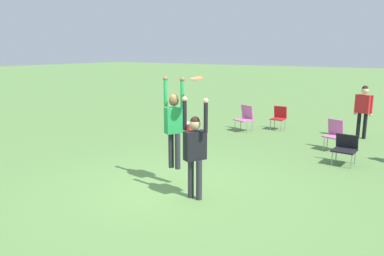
{
  "coord_description": "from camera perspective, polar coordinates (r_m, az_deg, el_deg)",
  "views": [
    {
      "loc": [
        4.44,
        -6.08,
        2.92
      ],
      "look_at": [
        0.24,
        0.38,
        1.3
      ],
      "focal_mm": 35.0,
      "sensor_mm": 36.0,
      "label": 1
    }
  ],
  "objects": [
    {
      "name": "person_jumping",
      "position": [
        8.02,
        -2.75,
        1.04
      ],
      "size": [
        0.54,
        0.44,
        2.0
      ],
      "rotation": [
        0.0,
        0.0,
        1.07
      ],
      "color": "#2D2D38",
      "rests_on": "ground_plane"
    },
    {
      "name": "camping_chair_1",
      "position": [
        13.77,
        8.13,
        1.75
      ],
      "size": [
        0.73,
        0.79,
        0.93
      ],
      "rotation": [
        0.0,
        0.0,
        2.76
      ],
      "color": "gray",
      "rests_on": "ground_plane"
    },
    {
      "name": "person_spectator_far",
      "position": [
        13.58,
        24.66,
        2.98
      ],
      "size": [
        0.59,
        0.32,
        1.77
      ],
      "rotation": [
        0.0,
        0.0,
        -0.31
      ],
      "color": "black",
      "rests_on": "ground_plane"
    },
    {
      "name": "ground_plane",
      "position": [
        8.08,
        -2.93,
        -9.34
      ],
      "size": [
        120.0,
        120.0,
        0.0
      ],
      "primitive_type": "plane",
      "color": "#608C47"
    },
    {
      "name": "cooler_box",
      "position": [
        13.61,
        -0.59,
        0.16
      ],
      "size": [
        0.38,
        0.4,
        0.31
      ],
      "color": "red",
      "rests_on": "ground_plane"
    },
    {
      "name": "camping_chair_0",
      "position": [
        11.79,
        20.87,
        -0.63
      ],
      "size": [
        0.6,
        0.65,
        0.91
      ],
      "rotation": [
        0.0,
        0.0,
        2.82
      ],
      "color": "gray",
      "rests_on": "ground_plane"
    },
    {
      "name": "frisbee",
      "position": [
        7.45,
        0.72,
        7.57
      ],
      "size": [
        0.25,
        0.25,
        0.06
      ],
      "color": "#E04C23"
    },
    {
      "name": "person_defending",
      "position": [
        7.28,
        0.46,
        -2.83
      ],
      "size": [
        0.58,
        0.47,
        2.04
      ],
      "rotation": [
        0.0,
        0.0,
        -2.07
      ],
      "color": "#2D2D38",
      "rests_on": "ground_plane"
    },
    {
      "name": "camping_chair_5",
      "position": [
        10.45,
        22.32,
        -2.73
      ],
      "size": [
        0.59,
        0.62,
        0.76
      ],
      "rotation": [
        0.0,
        0.0,
        3.07
      ],
      "color": "gray",
      "rests_on": "ground_plane"
    },
    {
      "name": "camping_chair_4",
      "position": [
        14.24,
        13.13,
        1.78
      ],
      "size": [
        0.48,
        0.52,
        0.86
      ],
      "rotation": [
        0.0,
        0.0,
        3.14
      ],
      "color": "gray",
      "rests_on": "ground_plane"
    }
  ]
}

